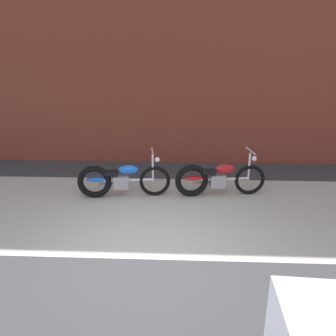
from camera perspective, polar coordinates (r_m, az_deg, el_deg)
name	(u,v)px	position (r m, az deg, el deg)	size (l,w,h in m)	color
ground_plane	(145,259)	(5.07, -4.05, -15.77)	(80.00, 80.00, 0.00)	#38383A
sidewalk_slab	(155,209)	(6.58, -2.34, -7.20)	(36.00, 3.50, 0.01)	#B2ADA3
brick_building_wall	(164,49)	(9.39, -0.73, 20.24)	(36.00, 0.50, 6.30)	brown
motorcycle_blue	(117,180)	(7.09, -8.89, -2.04)	(2.00, 0.58, 1.03)	black
motorcycle_red	(214,178)	(7.14, 8.11, -1.84)	(2.00, 0.58, 1.03)	black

